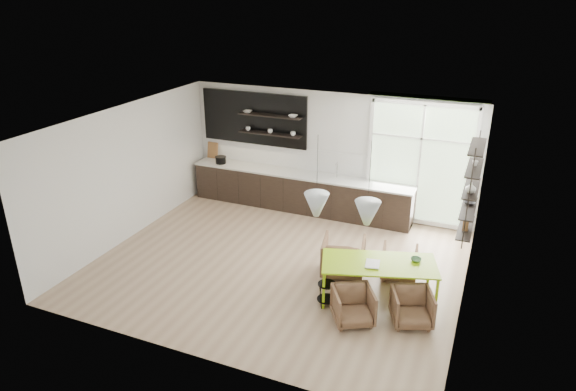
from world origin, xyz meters
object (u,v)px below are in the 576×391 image
object	(u,v)px
dining_table	(379,265)
armchair_front_left	(353,306)
armchair_front_right	(412,307)
wire_stool	(327,291)
armchair_back_right	(399,262)
armchair_back_left	(343,257)

from	to	relation	value
dining_table	armchair_front_left	size ratio (longest dim) A/B	3.28
dining_table	armchair_front_left	xyz separation A→B (m)	(-0.21, -0.82, -0.37)
armchair_front_right	wire_stool	xyz separation A→B (m)	(-1.45, -0.06, -0.02)
armchair_back_right	armchair_front_right	xyz separation A→B (m)	(0.48, -1.37, -0.01)
dining_table	armchair_back_left	bearing A→B (deg)	127.38
dining_table	armchair_front_left	world-z (taller)	dining_table
armchair_back_right	wire_stool	xyz separation A→B (m)	(-0.96, -1.43, -0.03)
armchair_back_left	wire_stool	world-z (taller)	armchair_back_left
dining_table	wire_stool	bearing A→B (deg)	-161.63
armchair_back_right	armchair_front_right	bearing A→B (deg)	100.96
armchair_back_left	armchair_front_left	size ratio (longest dim) A/B	1.24
armchair_back_right	wire_stool	world-z (taller)	armchair_back_right
armchair_back_right	dining_table	bearing A→B (deg)	68.66
armchair_front_left	wire_stool	bearing A→B (deg)	123.24
armchair_front_right	armchair_front_left	bearing A→B (deg)	178.29
dining_table	armchair_back_right	size ratio (longest dim) A/B	3.21
armchair_front_right	armchair_back_left	bearing A→B (deg)	122.65
dining_table	armchair_front_right	world-z (taller)	dining_table
armchair_back_left	armchair_front_left	world-z (taller)	armchair_back_left
wire_stool	armchair_back_left	bearing A→B (deg)	92.53
dining_table	armchair_back_left	xyz separation A→B (m)	(-0.81, 0.57, -0.30)
armchair_back_left	armchair_front_left	xyz separation A→B (m)	(0.60, -1.39, -0.07)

